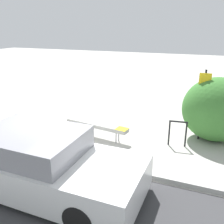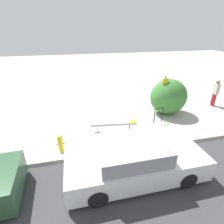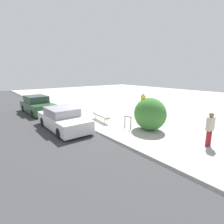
{
  "view_description": "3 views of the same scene",
  "coord_description": "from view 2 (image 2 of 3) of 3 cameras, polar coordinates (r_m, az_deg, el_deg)",
  "views": [
    {
      "loc": [
        3.26,
        -5.25,
        3.53
      ],
      "look_at": [
        0.22,
        2.11,
        0.8
      ],
      "focal_mm": 40.0,
      "sensor_mm": 36.0,
      "label": 1
    },
    {
      "loc": [
        -1.91,
        -5.6,
        4.69
      ],
      "look_at": [
        -0.24,
        1.6,
        1.09
      ],
      "focal_mm": 28.0,
      "sensor_mm": 36.0,
      "label": 2
    },
    {
      "loc": [
        10.45,
        -5.56,
        3.61
      ],
      "look_at": [
        1.55,
        1.41,
        1.04
      ],
      "focal_mm": 28.0,
      "sensor_mm": 36.0,
      "label": 3
    }
  ],
  "objects": [
    {
      "name": "sign_post",
      "position": [
        10.28,
        16.56,
        6.09
      ],
      "size": [
        0.36,
        0.08,
        2.3
      ],
      "color": "black",
      "rests_on": "ground_plane"
    },
    {
      "name": "ground_plane",
      "position": [
        7.55,
        4.64,
        -12.55
      ],
      "size": [
        60.0,
        60.0,
        0.0
      ],
      "primitive_type": "plane",
      "color": "#ADAAA3"
    },
    {
      "name": "fire_hydrant",
      "position": [
        7.6,
        -16.48,
        -9.59
      ],
      "size": [
        0.36,
        0.22,
        0.77
      ],
      "color": "gold",
      "rests_on": "ground_plane"
    },
    {
      "name": "bench",
      "position": [
        8.59,
        0.65,
        -3.75
      ],
      "size": [
        2.28,
        0.62,
        0.51
      ],
      "rotation": [
        0.0,
        0.0,
        -0.13
      ],
      "color": "gray",
      "rests_on": "ground_plane"
    },
    {
      "name": "shrub_hedge",
      "position": [
        10.75,
        17.97,
        4.76
      ],
      "size": [
        2.14,
        1.83,
        2.07
      ],
      "color": "#3D7A33",
      "rests_on": "ground_plane"
    },
    {
      "name": "bike_rack",
      "position": [
        9.73,
        14.97,
        -0.49
      ],
      "size": [
        0.55,
        0.12,
        0.83
      ],
      "rotation": [
        0.0,
        0.0,
        0.14
      ],
      "color": "black",
      "rests_on": "ground_plane"
    },
    {
      "name": "curb",
      "position": [
        7.51,
        4.66,
        -12.16
      ],
      "size": [
        60.0,
        0.2,
        0.13
      ],
      "color": "#A8A8A3",
      "rests_on": "ground_plane"
    },
    {
      "name": "pedestrian",
      "position": [
        13.11,
        30.68,
        5.55
      ],
      "size": [
        0.27,
        0.42,
        1.72
      ],
      "rotation": [
        0.0,
        0.0,
        4.56
      ],
      "color": "maroon",
      "rests_on": "ground_plane"
    },
    {
      "name": "parked_car_near",
      "position": [
        6.15,
        7.43,
        -15.55
      ],
      "size": [
        4.67,
        1.92,
        1.38
      ],
      "rotation": [
        0.0,
        0.0,
        0.0
      ],
      "color": "black",
      "rests_on": "ground_plane"
    }
  ]
}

